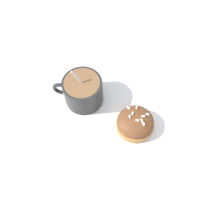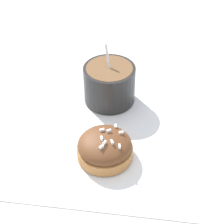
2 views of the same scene
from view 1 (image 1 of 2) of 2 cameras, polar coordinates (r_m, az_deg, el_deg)
The scene contains 4 objects.
ground_plane at distance 0.61m, azimuth -1.23°, elevation -0.93°, with size 3.00×3.00×0.00m, color silver.
paper_napkin at distance 0.61m, azimuth -1.23°, elevation -0.86°, with size 0.36×0.35×0.00m.
coffee_cup at distance 0.60m, azimuth -6.43°, elevation 4.73°, with size 0.11×0.09×0.10m.
frosted_pastry at distance 0.58m, azimuth 5.08°, elevation -2.32°, with size 0.08×0.08×0.04m.
Camera 1 is at (-0.16, 0.23, 0.55)m, focal length 42.00 mm.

